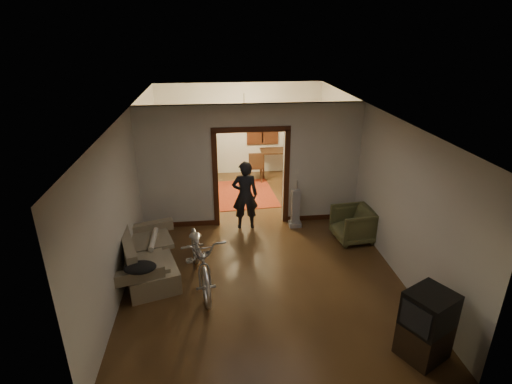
{
  "coord_description": "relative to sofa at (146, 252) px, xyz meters",
  "views": [
    {
      "loc": [
        -0.82,
        -7.75,
        4.33
      ],
      "look_at": [
        0.0,
        -0.3,
        1.2
      ],
      "focal_mm": 28.0,
      "sensor_mm": 36.0,
      "label": 1
    }
  ],
  "objects": [
    {
      "name": "desk",
      "position": [
        3.31,
        4.95,
        -0.03
      ],
      "size": [
        1.19,
        0.79,
        0.82
      ],
      "primitive_type": "cube",
      "rotation": [
        0.0,
        0.0,
        0.17
      ],
      "color": "black",
      "rests_on": "floor"
    },
    {
      "name": "wall_right",
      "position": [
        4.65,
        1.13,
        0.96
      ],
      "size": [
        0.02,
        8.5,
        2.8
      ],
      "primitive_type": "cube",
      "color": "beige",
      "rests_on": "floor"
    },
    {
      "name": "tv_stand",
      "position": [
        4.14,
        -2.55,
        -0.16
      ],
      "size": [
        0.78,
        0.76,
        0.54
      ],
      "primitive_type": "cube",
      "rotation": [
        0.0,
        0.0,
        0.49
      ],
      "color": "black",
      "rests_on": "floor"
    },
    {
      "name": "person",
      "position": [
        1.99,
        1.61,
        0.37
      ],
      "size": [
        0.59,
        0.39,
        1.6
      ],
      "primitive_type": "imported",
      "rotation": [
        0.0,
        0.0,
        3.15
      ],
      "color": "black",
      "rests_on": "floor"
    },
    {
      "name": "far_window",
      "position": [
        2.85,
        5.34,
        1.11
      ],
      "size": [
        0.98,
        0.06,
        1.28
      ],
      "primitive_type": "cube",
      "color": "black",
      "rests_on": "wall_back"
    },
    {
      "name": "globe",
      "position": [
        0.78,
        4.98,
        1.5
      ],
      "size": [
        0.27,
        0.27,
        0.27
      ],
      "primitive_type": "sphere",
      "color": "#1E5972",
      "rests_on": "locker"
    },
    {
      "name": "door_casing",
      "position": [
        2.15,
        1.88,
        0.66
      ],
      "size": [
        1.74,
        0.2,
        2.32
      ],
      "primitive_type": "cube",
      "color": "#39190D",
      "rests_on": "floor"
    },
    {
      "name": "locker",
      "position": [
        0.78,
        4.98,
        0.4
      ],
      "size": [
        0.91,
        0.62,
        1.66
      ],
      "primitive_type": "cube",
      "rotation": [
        0.0,
        0.0,
        0.2
      ],
      "color": "#213520",
      "rests_on": "floor"
    },
    {
      "name": "light_switch",
      "position": [
        3.2,
        1.8,
        0.81
      ],
      "size": [
        0.08,
        0.01,
        0.12
      ],
      "primitive_type": "cube",
      "color": "silver",
      "rests_on": "partition_wall"
    },
    {
      "name": "sofa",
      "position": [
        0.0,
        0.0,
        0.0
      ],
      "size": [
        1.37,
        2.06,
        0.87
      ],
      "primitive_type": "cube",
      "rotation": [
        0.0,
        0.0,
        0.3
      ],
      "color": "brown",
      "rests_on": "floor"
    },
    {
      "name": "chandelier",
      "position": [
        2.15,
        3.63,
        1.91
      ],
      "size": [
        0.24,
        0.24,
        0.24
      ],
      "primitive_type": "sphere",
      "color": "#FFE0A5",
      "rests_on": "ceiling"
    },
    {
      "name": "vacuum",
      "position": [
        3.14,
        1.53,
        0.02
      ],
      "size": [
        0.32,
        0.28,
        0.91
      ],
      "primitive_type": "cube",
      "rotation": [
        0.0,
        0.0,
        0.22
      ],
      "color": "gray",
      "rests_on": "floor"
    },
    {
      "name": "rolled_paper",
      "position": [
        0.1,
        0.3,
        0.09
      ],
      "size": [
        0.1,
        0.8,
        0.1
      ],
      "primitive_type": "cylinder",
      "rotation": [
        1.57,
        0.0,
        0.0
      ],
      "color": "beige",
      "rests_on": "sofa"
    },
    {
      "name": "desk_chair",
      "position": [
        2.53,
        4.53,
        0.03
      ],
      "size": [
        0.51,
        0.51,
        0.94
      ],
      "primitive_type": "cube",
      "rotation": [
        0.0,
        0.0,
        -0.26
      ],
      "color": "black",
      "rests_on": "floor"
    },
    {
      "name": "partition_wall",
      "position": [
        2.15,
        1.88,
        0.96
      ],
      "size": [
        5.0,
        0.14,
        2.8
      ],
      "primitive_type": "cube",
      "color": "beige",
      "rests_on": "floor"
    },
    {
      "name": "jacket",
      "position": [
        0.05,
        -0.91,
        0.24
      ],
      "size": [
        0.53,
        0.4,
        0.15
      ],
      "primitive_type": "ellipsoid",
      "color": "black",
      "rests_on": "sofa"
    },
    {
      "name": "bicycle",
      "position": [
        1.01,
        -0.43,
        0.12
      ],
      "size": [
        1.07,
        2.19,
        1.1
      ],
      "primitive_type": "imported",
      "rotation": [
        0.0,
        0.0,
        0.17
      ],
      "color": "silver",
      "rests_on": "floor"
    },
    {
      "name": "armchair",
      "position": [
        4.26,
        0.77,
        -0.07
      ],
      "size": [
        0.89,
        0.87,
        0.74
      ],
      "primitive_type": "imported",
      "rotation": [
        0.0,
        0.0,
        -1.46
      ],
      "color": "#4E4F2C",
      "rests_on": "floor"
    },
    {
      "name": "floor",
      "position": [
        2.15,
        1.13,
        -0.44
      ],
      "size": [
        5.0,
        8.5,
        0.01
      ],
      "primitive_type": "cube",
      "color": "#392312",
      "rests_on": "ground"
    },
    {
      "name": "wall_left",
      "position": [
        -0.35,
        1.13,
        0.96
      ],
      "size": [
        0.02,
        8.5,
        2.8
      ],
      "primitive_type": "cube",
      "color": "beige",
      "rests_on": "floor"
    },
    {
      "name": "ceiling",
      "position": [
        2.15,
        1.13,
        2.36
      ],
      "size": [
        5.0,
        8.5,
        0.01
      ],
      "primitive_type": "cube",
      "color": "white",
      "rests_on": "floor"
    },
    {
      "name": "crt_tv",
      "position": [
        4.14,
        -2.55,
        0.34
      ],
      "size": [
        0.79,
        0.76,
        0.52
      ],
      "primitive_type": "cube",
      "rotation": [
        0.0,
        0.0,
        0.49
      ],
      "color": "black",
      "rests_on": "tv_stand"
    },
    {
      "name": "oriental_rug",
      "position": [
        2.14,
        3.58,
        -0.43
      ],
      "size": [
        1.75,
        2.21,
        0.02
      ],
      "primitive_type": "cube",
      "rotation": [
        0.0,
        0.0,
        0.08
      ],
      "color": "maroon",
      "rests_on": "floor"
    },
    {
      "name": "wall_back",
      "position": [
        2.15,
        5.38,
        0.96
      ],
      "size": [
        5.0,
        0.02,
        2.8
      ],
      "primitive_type": "cube",
      "color": "beige",
      "rests_on": "floor"
    }
  ]
}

